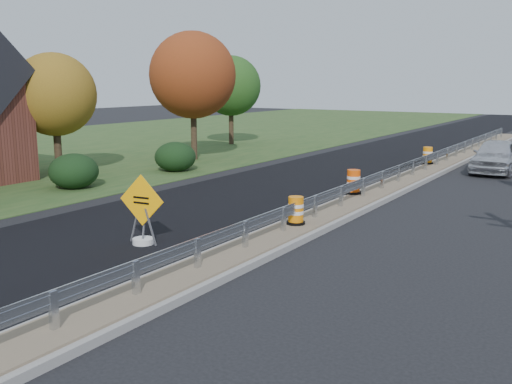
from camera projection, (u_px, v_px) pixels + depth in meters
The scene contains 15 objects.
ground at pixel (315, 224), 18.29m from camera, with size 140.00×140.00×0.00m, color black.
grass_verge_near at pixel (70, 148), 39.31m from camera, with size 30.00×120.00×0.03m, color #2B4B20.
milled_overlay at pixel (327, 172), 28.88m from camera, with size 7.20×120.00×0.01m, color black.
median at pixel (398, 184), 24.87m from camera, with size 1.60×55.00×0.23m.
guardrail at pixel (406, 167), 25.58m from camera, with size 0.10×46.15×0.72m.
hedge_mid at pixel (74, 171), 24.26m from camera, with size 2.09×2.09×1.52m, color black.
hedge_north at pixel (175, 157), 28.95m from camera, with size 2.09×2.09×1.52m, color black.
tree_near_yellow at pixel (54, 95), 27.18m from camera, with size 3.96×3.96×5.88m.
tree_near_red at pixel (193, 75), 32.53m from camera, with size 4.95×4.95×7.35m.
tree_near_back at pixel (231, 86), 40.86m from camera, with size 4.29×4.29×6.37m.
caution_sign at pixel (143, 227), 15.92m from camera, with size 1.43×0.60×1.99m.
barrel_median_near at pixel (296, 211), 17.30m from camera, with size 0.58×0.58×0.85m.
barrel_median_mid at pixel (353, 182), 22.03m from camera, with size 0.63×0.63×0.93m.
barrel_median_far at pixel (428, 156), 30.10m from camera, with size 0.61×0.61×0.89m.
car_silver at pixel (496, 156), 28.67m from camera, with size 1.98×4.92×1.68m, color silver.
Camera 1 is at (8.04, -15.95, 4.48)m, focal length 40.00 mm.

